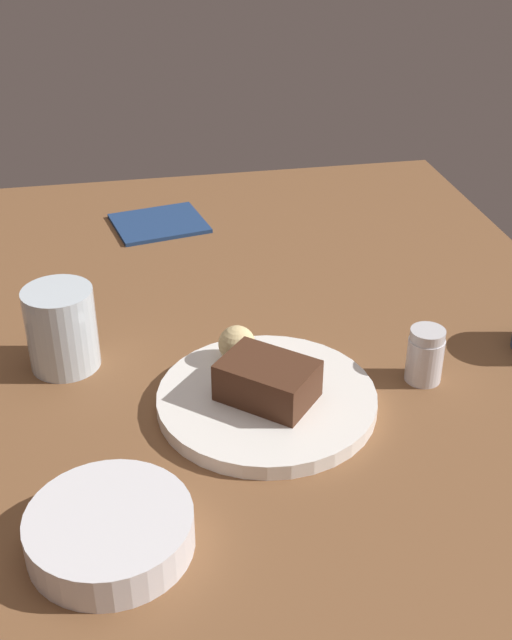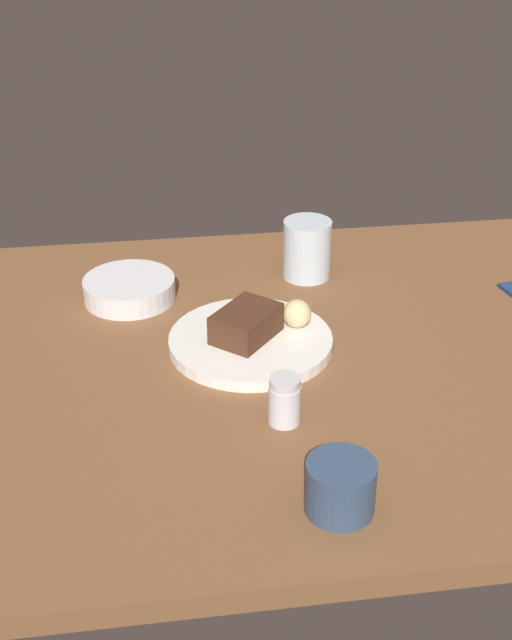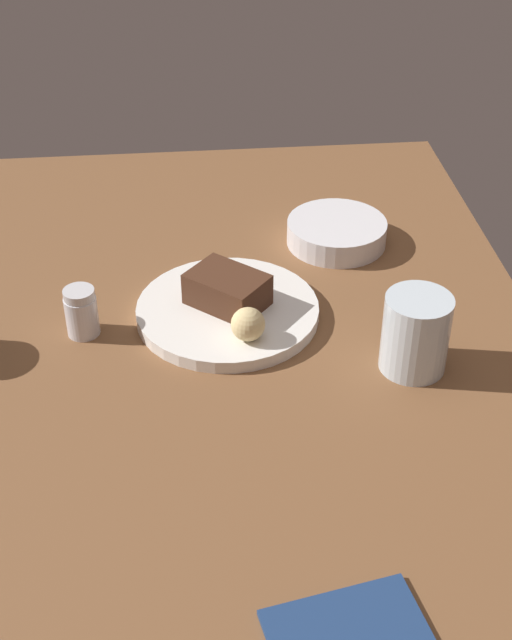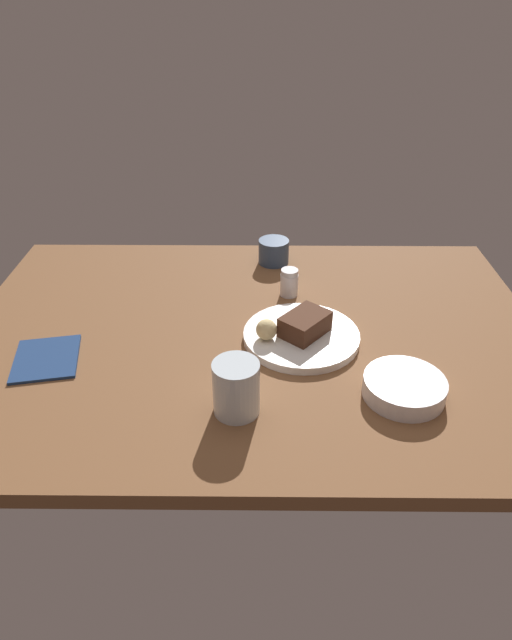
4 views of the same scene
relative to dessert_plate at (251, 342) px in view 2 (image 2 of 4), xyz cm
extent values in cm
cube|color=brown|center=(9.87, -2.68, -2.33)|extent=(120.00, 84.00, 3.00)
cylinder|color=white|center=(0.00, 0.00, 0.00)|extent=(23.41, 23.41, 1.67)
cube|color=#472819|center=(-0.60, 0.06, 2.96)|extent=(11.35, 11.64, 4.26)
sphere|color=#DBC184|center=(7.05, 2.01, 2.92)|extent=(4.17, 4.17, 4.17)
cylinder|color=silver|center=(1.73, -18.19, 1.78)|extent=(4.06, 4.06, 5.22)
cylinder|color=silver|center=(1.73, -18.19, 4.99)|extent=(3.86, 3.86, 1.20)
cylinder|color=silver|center=(12.21, 21.12, 4.02)|extent=(7.89, 7.89, 9.70)
cylinder|color=silver|center=(-16.91, 17.02, 0.91)|extent=(14.38, 14.38, 3.48)
cylinder|color=#334766|center=(4.97, -34.62, 2.22)|extent=(7.62, 7.62, 6.11)
camera|label=1|loc=(-68.21, 14.19, 51.53)|focal=45.51mm
camera|label=2|loc=(-13.63, -101.57, 62.11)|focal=47.17mm
camera|label=3|loc=(91.57, -5.20, 64.91)|focal=49.22mm
camera|label=4|loc=(8.30, 91.45, 62.65)|focal=30.84mm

